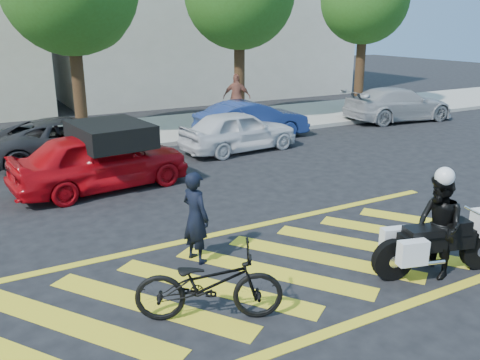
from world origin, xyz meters
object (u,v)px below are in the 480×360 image
officer_moto (439,227)px  officer_bike (196,217)px  bicycle (209,284)px  parked_mid_right (239,131)px  police_motorcycle (437,243)px  parked_far_right (398,104)px  parked_mid_left (73,139)px  parked_right (252,120)px  red_convertible (101,160)px

officer_moto → officer_bike: bearing=-111.3°
bicycle → parked_mid_right: size_ratio=0.53×
police_motorcycle → parked_far_right: bearing=62.1°
parked_mid_left → parked_far_right: (13.70, 0.00, 0.04)m
officer_moto → parked_right: bearing=-178.6°
bicycle → police_motorcycle: bicycle is taller
police_motorcycle → parked_mid_left: 11.25m
red_convertible → officer_bike: bearing=178.3°
bicycle → police_motorcycle: 3.98m
police_motorcycle → officer_moto: (-0.02, -0.01, 0.31)m
parked_right → parked_far_right: (7.33, 0.00, 0.02)m
officer_bike → parked_right: bearing=-51.5°
bicycle → parked_mid_left: bearing=24.8°
parked_mid_right → parked_right: parked_right is taller
red_convertible → parked_mid_right: size_ratio=1.11×
officer_bike → red_convertible: (-0.41, 4.94, -0.08)m
officer_bike → red_convertible: bearing=-10.8°
parked_mid_left → parked_right: size_ratio=1.16×
bicycle → officer_moto: 3.97m
officer_bike → parked_far_right: 15.55m
officer_bike → red_convertible: 4.96m
bicycle → parked_far_right: bearing=-28.6°
parked_mid_right → parked_right: 1.92m
officer_moto → red_convertible: 8.26m
bicycle → parked_right: (6.52, 9.97, 0.13)m
parked_mid_left → bicycle: bearing=178.9°
bicycle → police_motorcycle: size_ratio=0.91×
officer_bike → bicycle: (-0.61, -1.80, -0.28)m
parked_mid_right → officer_moto: bearing=167.0°
parked_mid_left → parked_right: parked_right is taller
police_motorcycle → officer_moto: bearing=-134.7°
officer_moto → parked_far_right: 14.53m
police_motorcycle → red_convertible: bearing=132.0°
officer_moto → red_convertible: (-3.71, 7.38, -0.12)m
parked_far_right → parked_right: bearing=96.9°
parked_mid_left → parked_far_right: 13.70m
officer_bike → officer_moto: 4.10m
parked_mid_right → red_convertible: bearing=105.1°
police_motorcycle → parked_far_right: size_ratio=0.47×
officer_bike → officer_moto: (3.30, -2.44, 0.04)m
officer_bike → police_motorcycle: officer_bike is taller
officer_moto → red_convertible: size_ratio=0.39×
red_convertible → parked_mid_left: bearing=-5.6°
parked_right → parked_far_right: size_ratio=0.85×
red_convertible → parked_right: (6.32, 3.23, -0.07)m
officer_bike → officer_moto: bearing=-142.1°
parked_far_right → parked_mid_right: bearing=106.1°
bicycle → parked_mid_right: (5.20, 8.57, 0.13)m
parked_mid_right → officer_bike: bearing=140.9°
police_motorcycle → red_convertible: red_convertible is taller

